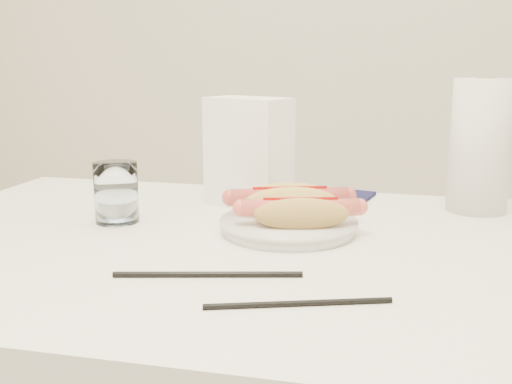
% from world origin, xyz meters
% --- Properties ---
extents(table, '(1.20, 0.80, 0.75)m').
position_xyz_m(table, '(0.00, 0.00, 0.69)').
color(table, white).
rests_on(table, ground).
extents(plate, '(0.27, 0.27, 0.02)m').
position_xyz_m(plate, '(0.06, 0.06, 0.76)').
color(plate, silver).
rests_on(plate, table).
extents(hotdog_left, '(0.20, 0.12, 0.05)m').
position_xyz_m(hotdog_left, '(0.06, 0.10, 0.79)').
color(hotdog_left, tan).
rests_on(hotdog_left, plate).
extents(hotdog_right, '(0.19, 0.11, 0.05)m').
position_xyz_m(hotdog_right, '(0.09, 0.04, 0.79)').
color(hotdog_right, tan).
rests_on(hotdog_right, plate).
extents(water_glass, '(0.08, 0.08, 0.11)m').
position_xyz_m(water_glass, '(-0.24, 0.06, 0.80)').
color(water_glass, white).
rests_on(water_glass, table).
extents(chopstick_near, '(0.24, 0.06, 0.01)m').
position_xyz_m(chopstick_near, '(-0.00, -0.17, 0.75)').
color(chopstick_near, black).
rests_on(chopstick_near, table).
extents(chopstick_far, '(0.21, 0.08, 0.01)m').
position_xyz_m(chopstick_far, '(0.13, -0.23, 0.75)').
color(chopstick_far, black).
rests_on(chopstick_far, table).
extents(napkin_box, '(0.18, 0.14, 0.21)m').
position_xyz_m(napkin_box, '(-0.04, 0.23, 0.85)').
color(napkin_box, white).
rests_on(napkin_box, table).
extents(navy_napkin, '(0.16, 0.16, 0.01)m').
position_xyz_m(navy_napkin, '(0.12, 0.33, 0.75)').
color(navy_napkin, '#111336').
rests_on(navy_napkin, table).
extents(paper_towel_roll, '(0.14, 0.14, 0.25)m').
position_xyz_m(paper_towel_roll, '(0.38, 0.29, 0.87)').
color(paper_towel_roll, silver).
rests_on(paper_towel_roll, table).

